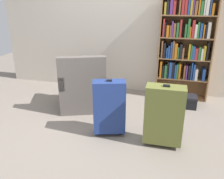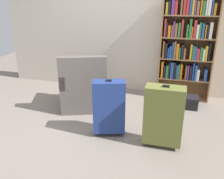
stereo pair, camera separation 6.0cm
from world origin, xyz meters
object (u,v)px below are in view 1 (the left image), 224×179
(suitcase_olive, at_px, (164,115))
(armchair, at_px, (83,89))
(mug, at_px, (110,107))
(bookshelf, at_px, (185,44))
(storage_box, at_px, (182,101))
(suitcase_navy_blue, at_px, (109,107))

(suitcase_olive, bearing_deg, armchair, 149.16)
(mug, bearing_deg, suitcase_olive, -41.60)
(bookshelf, bearing_deg, suitcase_olive, -97.77)
(bookshelf, xyz_separation_m, suitcase_olive, (-0.22, -1.60, -0.56))
(storage_box, distance_m, suitcase_olive, 1.26)
(armchair, relative_size, suitcase_olive, 1.15)
(storage_box, bearing_deg, armchair, -165.32)
(bookshelf, distance_m, mug, 1.65)
(armchair, height_order, storage_box, armchair)
(bookshelf, bearing_deg, storage_box, -84.52)
(mug, bearing_deg, suitcase_navy_blue, -75.48)
(mug, xyz_separation_m, suitcase_navy_blue, (0.18, -0.69, 0.35))
(bookshelf, bearing_deg, mug, -142.22)
(bookshelf, height_order, storage_box, bookshelf)
(suitcase_olive, bearing_deg, storage_box, 77.78)
(mug, distance_m, suitcase_olive, 1.21)
(bookshelf, distance_m, armchair, 1.85)
(bookshelf, xyz_separation_m, storage_box, (0.04, -0.41, -0.86))
(suitcase_navy_blue, xyz_separation_m, suitcase_olive, (0.68, -0.08, 0.01))
(bookshelf, height_order, armchair, bookshelf)
(bookshelf, bearing_deg, suitcase_navy_blue, -120.59)
(armchair, bearing_deg, suitcase_navy_blue, -48.40)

